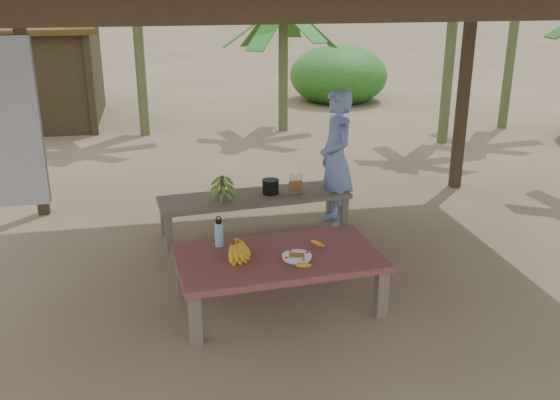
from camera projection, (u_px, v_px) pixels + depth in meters
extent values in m
plane|color=brown|center=(300.00, 274.00, 6.30)|extent=(80.00, 80.00, 0.00)
cube|color=black|center=(30.00, 108.00, 7.46)|extent=(0.13, 0.13, 2.70)
cube|color=black|center=(464.00, 92.00, 8.48)|extent=(0.13, 0.13, 2.70)
cube|color=black|center=(403.00, 4.00, 3.27)|extent=(5.80, 0.14, 0.18)
cube|color=brown|center=(195.00, 319.00, 5.05)|extent=(0.11, 0.11, 0.44)
cube|color=brown|center=(381.00, 293.00, 5.47)|extent=(0.11, 0.11, 0.44)
cube|color=brown|center=(182.00, 274.00, 5.81)|extent=(0.11, 0.11, 0.44)
cube|color=brown|center=(346.00, 254.00, 6.23)|extent=(0.11, 0.11, 0.44)
cube|color=maroon|center=(279.00, 258.00, 5.56)|extent=(1.87, 1.14, 0.06)
cube|color=brown|center=(169.00, 233.00, 6.80)|extent=(0.09, 0.09, 0.40)
cube|color=brown|center=(344.00, 213.00, 7.37)|extent=(0.09, 0.09, 0.40)
cube|color=brown|center=(164.00, 218.00, 7.22)|extent=(0.09, 0.09, 0.40)
cube|color=brown|center=(330.00, 200.00, 7.78)|extent=(0.09, 0.09, 0.40)
cube|color=brown|center=(255.00, 197.00, 7.22)|extent=(2.25, 0.82, 0.05)
cylinder|color=white|center=(297.00, 258.00, 5.47)|extent=(0.24, 0.24, 0.01)
cylinder|color=white|center=(297.00, 256.00, 5.46)|extent=(0.26, 0.26, 0.02)
cube|color=brown|center=(297.00, 256.00, 5.46)|extent=(0.15, 0.12, 0.02)
ellipsoid|color=gold|center=(303.00, 265.00, 5.30)|extent=(0.15, 0.07, 0.04)
ellipsoid|color=gold|center=(317.00, 243.00, 5.73)|extent=(0.15, 0.14, 0.04)
cylinder|color=#419ACD|center=(219.00, 234.00, 5.70)|extent=(0.08, 0.08, 0.22)
cylinder|color=black|center=(219.00, 222.00, 5.66)|extent=(0.06, 0.06, 0.03)
torus|color=black|center=(218.00, 219.00, 5.65)|extent=(0.05, 0.01, 0.05)
cylinder|color=black|center=(271.00, 187.00, 7.24)|extent=(0.19, 0.19, 0.16)
imported|color=#708DD4|center=(336.00, 159.00, 7.30)|extent=(0.43, 0.62, 1.64)
cylinder|color=#596638|center=(450.00, 55.00, 10.76)|extent=(0.18, 0.18, 3.11)
cylinder|color=#596638|center=(283.00, 69.00, 11.79)|extent=(0.18, 0.18, 2.39)
cylinder|color=#596638|center=(139.00, 51.00, 11.32)|extent=(0.18, 0.18, 3.10)
cylinder|color=#596638|center=(513.00, 37.00, 11.81)|extent=(0.18, 0.18, 3.51)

